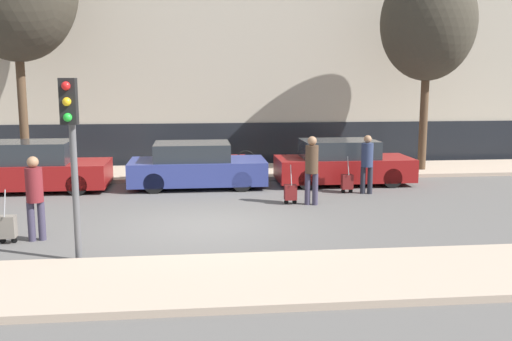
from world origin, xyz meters
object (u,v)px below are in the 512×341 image
at_px(parked_car_0, 36,168).
at_px(traffic_light, 71,132).
at_px(trolley_center, 290,192).
at_px(pedestrian_left, 35,193).
at_px(pedestrian_center, 312,166).
at_px(pedestrian_right, 367,161).
at_px(parked_car_2, 342,163).
at_px(trolley_right, 347,182).
at_px(parked_car_1, 196,166).
at_px(parked_bicycle, 231,161).
at_px(bare_tree_down_street, 428,23).
at_px(trolley_left, 8,227).

distance_m(parked_car_0, traffic_light, 7.62).
bearing_deg(trolley_center, pedestrian_left, -153.93).
relative_size(pedestrian_center, pedestrian_right, 1.07).
height_order(pedestrian_center, trolley_center, pedestrian_center).
relative_size(trolley_center, pedestrian_right, 0.62).
distance_m(pedestrian_center, traffic_light, 6.82).
relative_size(parked_car_2, trolley_right, 3.90).
bearing_deg(pedestrian_right, parked_car_2, 116.79).
bearing_deg(parked_car_1, parked_bicycle, 60.87).
distance_m(parked_car_2, bare_tree_down_street, 5.91).
relative_size(pedestrian_center, trolley_center, 1.72).
bearing_deg(parked_bicycle, parked_car_2, -31.70).
height_order(traffic_light, parked_bicycle, traffic_light).
relative_size(pedestrian_left, trolley_center, 1.66).
bearing_deg(parked_car_2, trolley_left, -145.99).
relative_size(parked_car_0, trolley_center, 3.86).
distance_m(parked_car_1, traffic_light, 7.56).
height_order(parked_car_1, parked_car_2, parked_car_2).
bearing_deg(parked_bicycle, trolley_left, -122.85).
relative_size(parked_car_0, trolley_right, 3.78).
bearing_deg(parked_car_2, pedestrian_right, -78.96).
relative_size(pedestrian_left, trolley_right, 1.62).
distance_m(parked_car_0, trolley_left, 5.68).
distance_m(parked_car_0, trolley_right, 9.17).
relative_size(trolley_left, pedestrian_right, 0.65).
distance_m(parked_car_2, trolley_left, 10.14).
xyz_separation_m(parked_car_2, traffic_light, (-6.77, -7.05, 1.73)).
relative_size(parked_car_0, bare_tree_down_street, 0.58).
xyz_separation_m(pedestrian_left, parked_bicycle, (4.48, 7.62, -0.51)).
xyz_separation_m(parked_car_2, pedestrian_right, (0.31, -1.58, 0.31)).
height_order(trolley_right, traffic_light, traffic_light).
height_order(parked_bicycle, bare_tree_down_street, bare_tree_down_street).
bearing_deg(trolley_left, parked_car_2, 34.01).
bearing_deg(trolley_left, pedestrian_center, 22.49).
bearing_deg(trolley_left, parked_car_0, 98.97).
bearing_deg(pedestrian_left, parked_car_1, 43.92).
relative_size(pedestrian_right, parked_bicycle, 0.96).
relative_size(pedestrian_left, bare_tree_down_street, 0.25).
xyz_separation_m(parked_car_2, trolley_center, (-2.11, -2.71, -0.34)).
distance_m(parked_car_1, parked_car_2, 4.57).
bearing_deg(traffic_light, parked_car_0, 109.82).
distance_m(trolley_left, pedestrian_center, 7.42).
xyz_separation_m(trolley_right, traffic_light, (-6.54, -5.63, 2.05)).
relative_size(trolley_center, bare_tree_down_street, 0.15).
bearing_deg(bare_tree_down_street, parked_car_1, -166.72).
xyz_separation_m(parked_car_2, bare_tree_down_street, (3.36, 1.84, 4.50)).
bearing_deg(parked_car_2, trolley_center, -127.89).
xyz_separation_m(traffic_light, parked_bicycle, (3.38, 9.15, -1.89)).
bearing_deg(pedestrian_right, trolley_left, -139.07).
relative_size(parked_car_1, pedestrian_center, 2.26).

